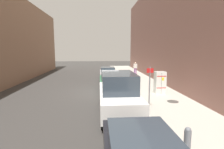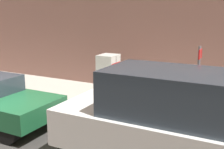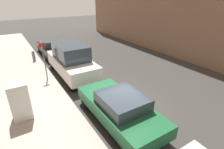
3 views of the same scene
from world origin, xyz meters
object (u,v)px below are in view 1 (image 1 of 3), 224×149
object	(u,v)px
parked_sedan_green	(111,81)
parked_van_white	(118,93)
fire_hydrant	(187,139)
parked_sedan_silver	(108,73)
street_sign_post	(150,86)
discarded_refrigerator	(160,83)
pedestrian_walking_far	(135,67)

from	to	relation	value
parked_sedan_green	parked_van_white	size ratio (longest dim) A/B	0.88
fire_hydrant	parked_sedan_silver	xyz separation A→B (m)	(1.76, -15.01, 0.16)
street_sign_post	parked_sedan_silver	distance (m)	11.25
fire_hydrant	parked_van_white	world-z (taller)	parked_van_white
parked_sedan_silver	parked_van_white	size ratio (longest dim) A/B	0.90
street_sign_post	parked_sedan_green	distance (m)	6.16
discarded_refrigerator	street_sign_post	distance (m)	4.07
pedestrian_walking_far	parked_sedan_silver	bearing A→B (deg)	-166.94
parked_sedan_silver	parked_van_white	xyz separation A→B (m)	(0.00, 10.93, 0.36)
discarded_refrigerator	parked_van_white	distance (m)	4.89
parked_sedan_silver	parked_van_white	bearing A→B (deg)	90.00
parked_sedan_green	parked_van_white	distance (m)	5.73
parked_sedan_silver	parked_sedan_green	size ratio (longest dim) A/B	1.02
discarded_refrigerator	pedestrian_walking_far	xyz separation A→B (m)	(-0.36, -10.61, 0.12)
street_sign_post	parked_van_white	xyz separation A→B (m)	(1.65, -0.17, -0.38)
street_sign_post	pedestrian_walking_far	world-z (taller)	street_sign_post
discarded_refrigerator	fire_hydrant	distance (m)	7.70
parked_van_white	fire_hydrant	bearing A→B (deg)	113.36
fire_hydrant	parked_van_white	size ratio (longest dim) A/B	0.16
fire_hydrant	parked_sedan_green	world-z (taller)	parked_sedan_green
discarded_refrigerator	parked_van_white	size ratio (longest dim) A/B	0.32
pedestrian_walking_far	parked_van_white	world-z (taller)	parked_van_white
street_sign_post	pedestrian_walking_far	distance (m)	14.37
street_sign_post	fire_hydrant	world-z (taller)	street_sign_post
pedestrian_walking_far	parked_sedan_green	xyz separation A→B (m)	(3.87, 8.30, -0.33)
pedestrian_walking_far	parked_sedan_silver	xyz separation A→B (m)	(3.87, 3.09, -0.35)
discarded_refrigerator	fire_hydrant	size ratio (longest dim) A/B	1.98
fire_hydrant	parked_sedan_green	distance (m)	9.96
fire_hydrant	parked_van_white	distance (m)	4.47
discarded_refrigerator	parked_sedan_silver	xyz separation A→B (m)	(3.51, -7.52, -0.24)
fire_hydrant	pedestrian_walking_far	distance (m)	18.23
discarded_refrigerator	pedestrian_walking_far	world-z (taller)	discarded_refrigerator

